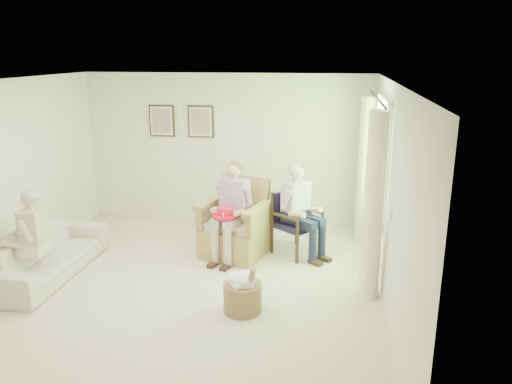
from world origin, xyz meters
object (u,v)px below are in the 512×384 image
sofa (47,254)px  person_dark (297,205)px  person_wicker (233,204)px  hatbox (243,291)px  wicker_armchair (235,231)px  person_sofa (29,233)px  red_hat (225,213)px  wood_armchair (298,219)px

sofa → person_dark: (3.29, 1.22, 0.48)m
person_wicker → hatbox: 1.70m
wicker_armchair → person_wicker: person_wicker is taller
sofa → person_sofa: bearing=180.0°
red_hat → hatbox: 1.52m
wood_armchair → sofa: bearing=150.7°
person_wicker → person_sofa: size_ratio=1.11×
wood_armchair → person_dark: person_dark is taller
wicker_armchair → sofa: (-2.38, -1.12, -0.06)m
person_wicker → wicker_armchair: bearing=105.6°
person_wicker → person_sofa: (-2.38, -1.29, -0.11)m
sofa → red_hat: size_ratio=5.74×
sofa → hatbox: (2.80, -0.57, -0.04)m
wicker_armchair → person_dark: bearing=21.4°
person_wicker → hatbox: person_wicker is taller
wood_armchair → person_dark: (0.00, -0.15, 0.28)m
person_dark → person_sofa: person_dark is taller
person_sofa → red_hat: person_sofa is taller
wicker_armchair → person_sofa: person_sofa is taller
wood_armchair → person_wicker: person_wicker is taller
wood_armchair → person_sofa: person_sofa is taller
person_dark → person_sofa: bearing=153.1°
person_dark → person_sofa: (-3.29, -1.54, -0.07)m
wood_armchair → person_wicker: 1.04m
sofa → person_wicker: 2.62m
wicker_armchair → person_wicker: (0.00, -0.15, 0.47)m
person_sofa → hatbox: bearing=74.7°
wicker_armchair → sofa: 2.63m
red_hat → hatbox: red_hat is taller
wicker_armchair → hatbox: bearing=-60.3°
wicker_armchair → red_hat: size_ratio=3.17×
person_dark → hatbox: size_ratio=2.03×
hatbox → person_sofa: bearing=174.9°
red_hat → sofa: bearing=-161.3°
red_hat → wicker_armchair: bearing=78.4°
wood_armchair → person_sofa: 3.70m
wood_armchair → red_hat: wood_armchair is taller
person_wicker → person_sofa: person_wicker is taller
wicker_armchair → red_hat: 0.52m
person_dark → hatbox: person_dark is taller
red_hat → person_dark: bearing=23.9°
wicker_armchair → wood_armchair: 0.95m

